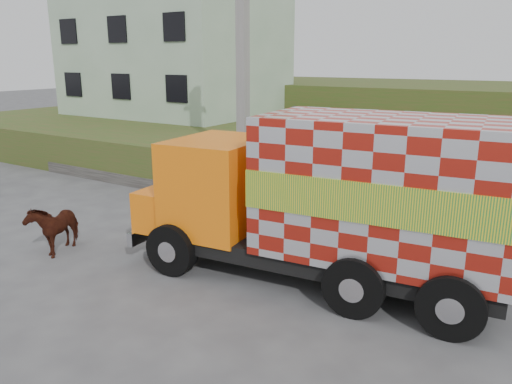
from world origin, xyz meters
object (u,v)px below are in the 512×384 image
Objects in this scene: utility_pole at (243,69)px; cargo_truck at (333,199)px; cow at (55,226)px; pedestrian at (294,132)px.

utility_pole is 1.03× the size of cargo_truck.
cow is 7.10m from pedestrian.
utility_pole reaches higher than pedestrian.
cargo_truck is 5.00× the size of pedestrian.
utility_pole is 5.14× the size of pedestrian.
utility_pole is at bearing 134.76° from cargo_truck.
pedestrian is at bearing 14.19° from utility_pole.
utility_pole is 5.62× the size of cow.
cow is 0.91× the size of pedestrian.
cargo_truck reaches higher than pedestrian.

